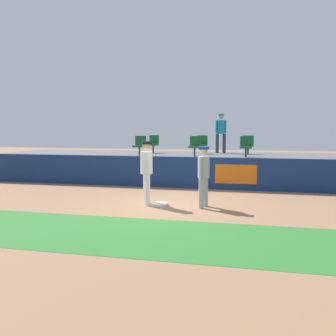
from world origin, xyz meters
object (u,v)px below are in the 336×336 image
Objects in this scene: seat_back_left at (154,143)px; seat_front_left at (140,144)px; seat_back_center at (202,143)px; seat_front_right at (246,145)px; player_runner_visitor at (204,172)px; player_fielder_home at (147,168)px; spectator_hooded at (221,130)px; first_base at (160,204)px; seat_back_right at (248,144)px; seat_front_center at (195,145)px.

seat_back_left is 1.00× the size of seat_front_left.
seat_back_center is 2.70m from seat_front_right.
seat_front_right is at bearing -177.09° from player_runner_visitor.
seat_front_right is at bearing -22.56° from seat_back_left.
player_fielder_home is 2.22× the size of seat_front_right.
player_runner_visitor is at bearing 63.71° from player_fielder_home.
player_runner_visitor is 2.06× the size of seat_back_center.
spectator_hooded is at bearing 116.18° from seat_front_right.
first_base is 0.21× the size of player_fielder_home.
seat_front_right is at bearing -41.77° from seat_back_center.
seat_back_center is at bearing 27.30° from spectator_hooded.
seat_front_left is at bearing 174.25° from player_fielder_home.
player_fielder_home is 1.68m from player_runner_visitor.
seat_back_right is (1.10, 6.60, 0.57)m from player_runner_visitor.
spectator_hooded is at bearing 81.82° from first_base.
seat_back_center is 1.21m from spectator_hooded.
seat_back_right reaches higher than player_fielder_home.
first_base is 1.13m from player_fielder_home.
seat_back_left is (-3.29, 6.60, 0.57)m from player_runner_visitor.
seat_back_right is at bearing 21.82° from seat_front_left.
seat_front_center is 1.00× the size of seat_back_center.
seat_back_right and seat_front_right have the same top height.
first_base is at bearing 52.22° from player_fielder_home.
player_fielder_home is 2.22× the size of seat_back_center.
seat_front_center is 1.00× the size of seat_back_right.
first_base is at bearing -71.57° from player_runner_visitor.
player_runner_visitor is 2.06× the size of seat_front_left.
player_runner_visitor is 4.94m from seat_front_center.
spectator_hooded is (1.49, 7.28, 1.09)m from player_fielder_home.
first_base is 7.15m from seat_back_left.
seat_back_center is at bearing 87.64° from first_base.
first_base is at bearing -92.65° from seat_front_center.
seat_front_right is 1.00× the size of seat_front_left.
seat_front_center is at bearing -91.58° from seat_back_center.
player_fielder_home is 6.64m from seat_back_center.
spectator_hooded is at bearing 151.36° from seat_back_right.
seat_front_center is 1.00× the size of seat_front_right.
seat_front_left reaches higher than first_base.
seat_back_center is (-2.07, -0.00, -0.00)m from seat_back_right.
player_runner_visitor is 6.72m from seat_back_right.
seat_front_left is 4.11m from spectator_hooded.
seat_front_right and seat_front_left have the same top height.
seat_front_right is at bearing 101.73° from spectator_hooded.
first_base is 5.60m from seat_front_right.
first_base is 5.11m from seat_front_center.
seat_back_right is at bearing 0.01° from seat_back_center.
player_fielder_home is at bearing -96.11° from seat_back_center.
player_runner_visitor is 2.06× the size of seat_back_right.
first_base is 0.48× the size of seat_front_left.
spectator_hooded reaches higher than seat_back_left.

